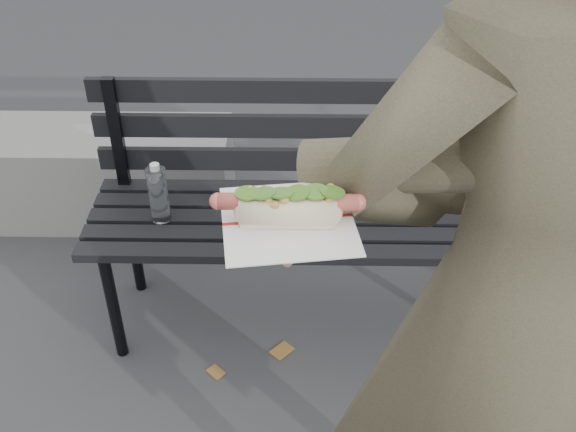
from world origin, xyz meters
name	(u,v)px	position (x,y,z in m)	size (l,w,h in m)	color
park_bench	(311,193)	(0.09, 1.03, 0.52)	(1.50, 0.44, 0.88)	black
concrete_block	(94,173)	(-0.85, 1.64, 0.20)	(1.20, 0.40, 0.40)	slate
person	(519,313)	(0.43, 0.03, 0.96)	(0.70, 0.46, 1.92)	#413C2B
held_hotdog	(420,177)	(0.22, 0.01, 1.25)	(0.63, 0.30, 0.20)	#413C2B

